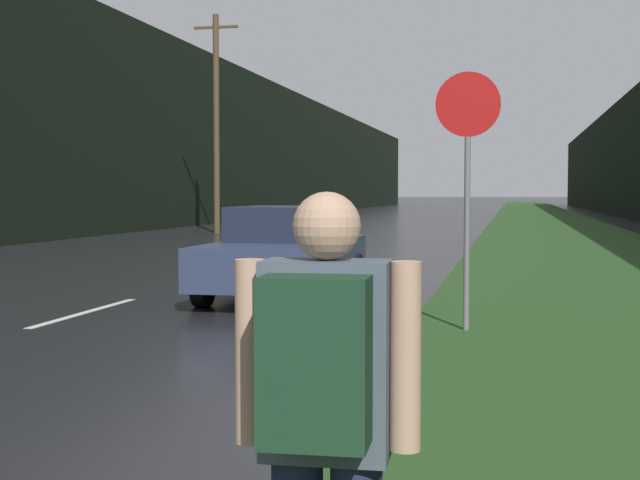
% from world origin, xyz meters
% --- Properties ---
extents(grass_verge, '(6.00, 240.00, 0.02)m').
position_xyz_m(grass_verge, '(7.47, 40.00, 0.01)').
color(grass_verge, '#26471E').
rests_on(grass_verge, ground_plane).
extents(lane_stripe_c, '(0.12, 3.00, 0.01)m').
position_xyz_m(lane_stripe_c, '(0.00, 12.24, 0.00)').
color(lane_stripe_c, silver).
rests_on(lane_stripe_c, ground_plane).
extents(lane_stripe_d, '(0.12, 3.00, 0.01)m').
position_xyz_m(lane_stripe_d, '(0.00, 19.24, 0.00)').
color(lane_stripe_d, silver).
rests_on(lane_stripe_d, ground_plane).
extents(treeline_far_side, '(2.00, 140.00, 8.73)m').
position_xyz_m(treeline_far_side, '(-10.47, 50.00, 4.36)').
color(treeline_far_side, black).
rests_on(treeline_far_side, ground_plane).
extents(utility_pole_far, '(1.80, 0.24, 8.66)m').
position_xyz_m(utility_pole_far, '(-5.91, 35.00, 4.46)').
color(utility_pole_far, '#4C3823').
rests_on(utility_pole_far, ground_plane).
extents(stop_sign, '(0.76, 0.07, 3.04)m').
position_xyz_m(stop_sign, '(5.17, 11.64, 1.91)').
color(stop_sign, slate).
rests_on(stop_sign, ground_plane).
extents(hitchhiker_with_backpack, '(0.57, 0.41, 1.65)m').
position_xyz_m(hitchhiker_with_backpack, '(5.15, 3.68, 0.95)').
color(hitchhiker_with_backpack, '#1E2847').
rests_on(hitchhiker_with_backpack, ground_plane).
extents(car_passing_near, '(1.94, 4.31, 1.42)m').
position_xyz_m(car_passing_near, '(2.24, 14.50, 0.70)').
color(car_passing_near, '#2D3856').
rests_on(car_passing_near, ground_plane).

